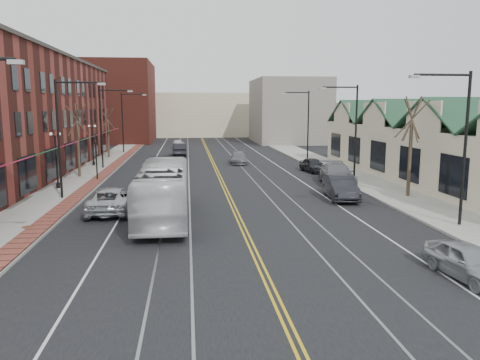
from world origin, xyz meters
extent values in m
plane|color=black|center=(0.00, 0.00, 0.00)|extent=(160.00, 160.00, 0.00)
cube|color=gray|center=(-12.00, 20.00, 0.07)|extent=(4.00, 120.00, 0.15)
cube|color=gray|center=(12.00, 20.00, 0.07)|extent=(4.00, 120.00, 0.15)
cube|color=maroon|center=(-19.00, 27.00, 5.50)|extent=(10.00, 50.00, 11.00)
cube|color=beige|center=(18.00, 20.00, 2.30)|extent=(8.00, 36.00, 4.60)
cube|color=maroon|center=(-16.00, 70.00, 7.00)|extent=(14.00, 18.00, 14.00)
cube|color=beige|center=(0.00, 85.00, 4.50)|extent=(22.00, 14.00, 9.00)
cube|color=slate|center=(15.00, 65.00, 5.50)|extent=(12.00, 16.00, 11.00)
cube|color=#999999|center=(-8.50, 0.00, 7.85)|extent=(0.50, 0.25, 0.15)
cylinder|color=black|center=(-11.50, 16.00, 4.15)|extent=(0.16, 0.16, 8.00)
cylinder|color=black|center=(-10.00, 16.00, 7.95)|extent=(3.00, 0.12, 0.12)
cube|color=#999999|center=(-8.50, 16.00, 7.85)|extent=(0.50, 0.25, 0.15)
cylinder|color=black|center=(-11.50, 32.00, 4.15)|extent=(0.16, 0.16, 8.00)
cylinder|color=black|center=(-10.00, 32.00, 7.95)|extent=(3.00, 0.12, 0.12)
cube|color=#999999|center=(-8.50, 32.00, 7.85)|extent=(0.50, 0.25, 0.15)
cylinder|color=black|center=(-11.50, 48.00, 4.15)|extent=(0.16, 0.16, 8.00)
cylinder|color=black|center=(-10.00, 48.00, 7.95)|extent=(3.00, 0.12, 0.12)
cube|color=#999999|center=(-8.50, 48.00, 7.85)|extent=(0.50, 0.25, 0.15)
cylinder|color=black|center=(11.50, 6.00, 4.15)|extent=(0.16, 0.16, 8.00)
cylinder|color=black|center=(10.00, 6.00, 7.95)|extent=(3.00, 0.12, 0.12)
cube|color=#999999|center=(8.50, 6.00, 7.85)|extent=(0.50, 0.25, 0.15)
cylinder|color=black|center=(11.50, 22.00, 4.15)|extent=(0.16, 0.16, 8.00)
cylinder|color=black|center=(10.00, 22.00, 7.95)|extent=(3.00, 0.12, 0.12)
cube|color=#999999|center=(8.50, 22.00, 7.85)|extent=(0.50, 0.25, 0.15)
cylinder|color=black|center=(11.50, 38.00, 4.15)|extent=(0.16, 0.16, 8.00)
cylinder|color=black|center=(10.00, 38.00, 7.95)|extent=(3.00, 0.12, 0.12)
cube|color=#999999|center=(8.50, 38.00, 7.85)|extent=(0.50, 0.25, 0.15)
cylinder|color=black|center=(-12.80, 20.00, 0.35)|extent=(0.28, 0.28, 0.40)
cylinder|color=black|center=(-12.80, 20.00, 2.15)|extent=(0.14, 0.14, 4.00)
cube|color=black|center=(-12.80, 20.00, 4.15)|extent=(0.60, 0.06, 0.06)
sphere|color=white|center=(-13.10, 20.00, 4.30)|extent=(0.24, 0.24, 0.24)
sphere|color=white|center=(-12.50, 20.00, 4.30)|extent=(0.24, 0.24, 0.24)
cylinder|color=black|center=(-12.80, 34.00, 0.35)|extent=(0.28, 0.28, 0.40)
cylinder|color=black|center=(-12.80, 34.00, 2.15)|extent=(0.14, 0.14, 4.00)
cube|color=black|center=(-12.80, 34.00, 4.15)|extent=(0.60, 0.06, 0.06)
sphere|color=white|center=(-13.10, 34.00, 4.30)|extent=(0.24, 0.24, 0.24)
sphere|color=white|center=(-12.50, 34.00, 4.30)|extent=(0.24, 0.24, 0.24)
cylinder|color=#382B21|center=(-12.50, 26.00, 2.60)|extent=(0.24, 0.24, 4.90)
cylinder|color=#382B21|center=(-12.50, 26.00, 5.15)|extent=(0.58, 1.37, 2.90)
cylinder|color=#382B21|center=(-12.50, 26.00, 5.15)|extent=(1.60, 0.66, 2.78)
cylinder|color=#382B21|center=(-12.50, 26.00, 5.15)|extent=(0.53, 1.23, 2.96)
cylinder|color=#382B21|center=(-12.50, 26.00, 5.15)|extent=(1.69, 1.03, 2.64)
cylinder|color=#382B21|center=(-12.50, 26.00, 5.15)|extent=(1.78, 1.29, 2.48)
cylinder|color=#382B21|center=(-12.50, 42.00, 2.42)|extent=(0.24, 0.24, 4.55)
cylinder|color=#382B21|center=(-12.50, 42.00, 4.80)|extent=(0.55, 1.28, 2.69)
cylinder|color=#382B21|center=(-12.50, 42.00, 4.80)|extent=(1.49, 0.62, 2.58)
cylinder|color=#382B21|center=(-12.50, 42.00, 4.80)|extent=(0.50, 1.15, 2.75)
cylinder|color=#382B21|center=(-12.50, 42.00, 4.80)|extent=(1.57, 0.97, 2.45)
cylinder|color=#382B21|center=(-12.50, 42.00, 4.80)|extent=(1.66, 1.20, 2.30)
cylinder|color=#382B21|center=(12.50, 14.00, 2.78)|extent=(0.24, 0.24, 5.25)
cylinder|color=#382B21|center=(12.50, 14.00, 5.50)|extent=(0.61, 1.46, 3.10)
cylinder|color=#382B21|center=(12.50, 14.00, 5.50)|extent=(1.70, 0.70, 2.97)
cylinder|color=#382B21|center=(12.50, 14.00, 5.50)|extent=(0.56, 1.31, 3.17)
cylinder|color=#382B21|center=(12.50, 14.00, 5.50)|extent=(1.80, 1.10, 2.82)
cylinder|color=#382B21|center=(12.50, 14.00, 5.50)|extent=(1.90, 1.37, 2.65)
cylinder|color=#592D19|center=(-11.20, 8.00, 0.16)|extent=(0.60, 0.60, 0.02)
cylinder|color=black|center=(-10.60, 24.00, 1.75)|extent=(0.12, 0.12, 3.20)
imported|color=black|center=(-10.60, 24.00, 3.50)|extent=(0.18, 0.15, 0.90)
imported|color=silver|center=(-4.24, 9.85, 1.59)|extent=(2.68, 11.42, 3.18)
imported|color=#B2B6BA|center=(-7.50, 11.66, 0.78)|extent=(2.69, 5.63, 1.55)
imported|color=#9C9FA3|center=(7.50, -1.10, 0.67)|extent=(2.03, 4.10, 1.34)
imported|color=black|center=(7.65, 14.12, 0.82)|extent=(2.25, 5.11, 1.63)
imported|color=slate|center=(9.30, 20.02, 0.85)|extent=(3.09, 6.13, 1.71)
imported|color=black|center=(9.30, 27.27, 0.70)|extent=(2.18, 4.27, 1.39)
imported|color=black|center=(-3.86, 44.28, 0.80)|extent=(1.72, 4.87, 1.60)
imported|color=slate|center=(2.85, 34.95, 0.65)|extent=(2.27, 4.64, 1.30)
imported|color=silver|center=(-4.27, 55.92, 0.67)|extent=(1.84, 4.02, 1.34)
camera|label=1|loc=(-2.84, -16.77, 6.41)|focal=35.00mm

